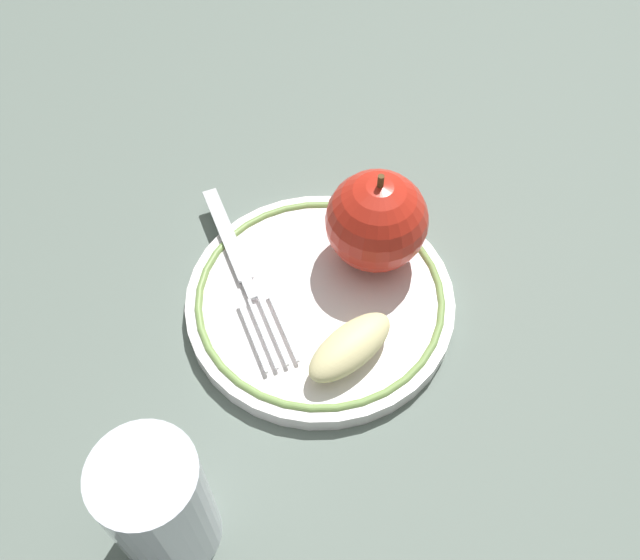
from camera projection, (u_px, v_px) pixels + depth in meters
ground_plane at (349, 312)px, 0.56m from camera, size 2.00×2.00×0.00m
plate at (320, 301)px, 0.56m from camera, size 0.21×0.21×0.02m
apple_red_whole at (377, 221)px, 0.54m from camera, size 0.08×0.08×0.09m
apple_slice_front at (350, 347)px, 0.51m from camera, size 0.08×0.04×0.02m
fork at (241, 267)px, 0.56m from camera, size 0.08×0.18×0.00m
drinking_glass at (159, 505)px, 0.42m from camera, size 0.06×0.06×0.11m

